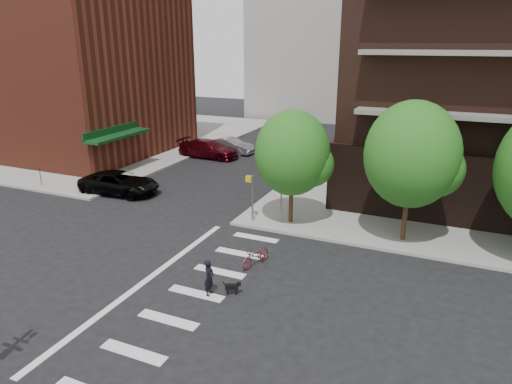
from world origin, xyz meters
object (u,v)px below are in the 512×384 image
parked_car_black (120,183)px  fire_hydrant (80,186)px  parked_car_maroon (209,149)px  scooter (256,256)px  parked_car_silver (231,146)px  dog_walker (209,278)px

parked_car_black → fire_hydrant: bearing=112.7°
parked_car_black → parked_car_maroon: (0.53, 11.08, 0.04)m
parked_car_maroon → scooter: (11.88, -16.87, -0.31)m
parked_car_black → scooter: parked_car_black is taller
fire_hydrant → parked_car_silver: parked_car_silver is taller
parked_car_maroon → dog_walker: (11.19, -19.93, -0.02)m
parked_car_silver → scooter: bearing=-148.7°
dog_walker → parked_car_maroon: bearing=23.7°
fire_hydrant → scooter: (14.71, -4.59, -0.08)m
fire_hydrant → parked_car_silver: 15.00m
fire_hydrant → dog_walker: size_ratio=0.48×
fire_hydrant → scooter: bearing=-17.3°
parked_car_black → dog_walker: 14.69m
parked_car_silver → parked_car_maroon: bearing=156.8°
fire_hydrant → dog_walker: 15.98m
parked_car_maroon → scooter: bearing=-143.9°
scooter → fire_hydrant: bearing=178.9°
parked_car_black → dog_walker: dog_walker is taller
parked_car_silver → dog_walker: 24.37m
parked_car_silver → scooter: (10.85, -19.09, -0.24)m
scooter → dog_walker: bearing=-86.4°
parked_car_maroon → parked_car_silver: size_ratio=1.26×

